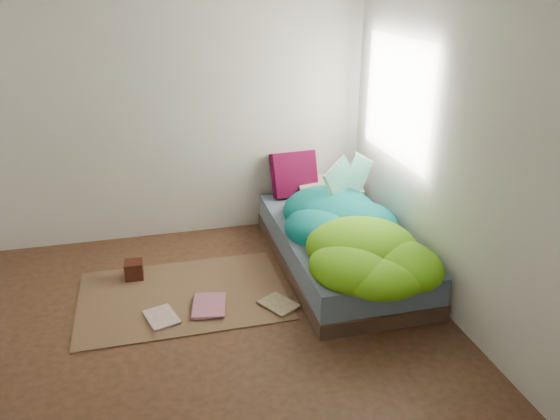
# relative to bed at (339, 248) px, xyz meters

# --- Properties ---
(ground) EXTENTS (3.50, 3.50, 0.00)m
(ground) POSITION_rel_bed_xyz_m (-1.22, -0.72, -0.17)
(ground) COLOR #3A2516
(ground) RESTS_ON ground
(room_walls) EXTENTS (3.54, 3.54, 2.62)m
(room_walls) POSITION_rel_bed_xyz_m (-1.21, -0.71, 1.46)
(room_walls) COLOR beige
(room_walls) RESTS_ON ground
(bed) EXTENTS (1.00, 2.00, 0.34)m
(bed) POSITION_rel_bed_xyz_m (0.00, 0.00, 0.00)
(bed) COLOR #3E2C21
(bed) RESTS_ON ground
(duvet) EXTENTS (0.96, 1.84, 0.34)m
(duvet) POSITION_rel_bed_xyz_m (0.00, -0.22, 0.34)
(duvet) COLOR #077475
(duvet) RESTS_ON bed
(rug) EXTENTS (1.60, 1.10, 0.01)m
(rug) POSITION_rel_bed_xyz_m (-1.37, -0.17, -0.16)
(rug) COLOR brown
(rug) RESTS_ON ground
(pillow_floral) EXTENTS (0.66, 0.46, 0.14)m
(pillow_floral) POSITION_rel_bed_xyz_m (0.17, 0.79, 0.24)
(pillow_floral) COLOR beige
(pillow_floral) RESTS_ON bed
(pillow_magenta) EXTENTS (0.45, 0.17, 0.44)m
(pillow_magenta) POSITION_rel_bed_xyz_m (-0.16, 0.89, 0.39)
(pillow_magenta) COLOR #4C051C
(pillow_magenta) RESTS_ON bed
(open_book) EXTENTS (0.48, 0.30, 0.29)m
(open_book) POSITION_rel_bed_xyz_m (0.17, 0.27, 0.66)
(open_book) COLOR #287D2F
(open_book) RESTS_ON duvet
(wooden_box) EXTENTS (0.15, 0.15, 0.15)m
(wooden_box) POSITION_rel_bed_xyz_m (-1.73, 0.20, -0.08)
(wooden_box) COLOR #3B1D0D
(wooden_box) RESTS_ON rug
(floor_book_a) EXTENTS (0.28, 0.33, 0.02)m
(floor_book_a) POSITION_rel_bed_xyz_m (-1.65, -0.50, -0.15)
(floor_book_a) COLOR silver
(floor_book_a) RESTS_ON rug
(floor_book_b) EXTENTS (0.31, 0.38, 0.03)m
(floor_book_b) POSITION_rel_bed_xyz_m (-1.31, -0.38, -0.14)
(floor_book_b) COLOR #C06E86
(floor_book_b) RESTS_ON rug
(floor_book_c) EXTENTS (0.32, 0.34, 0.02)m
(floor_book_c) POSITION_rel_bed_xyz_m (-0.76, -0.56, -0.15)
(floor_book_c) COLOR tan
(floor_book_c) RESTS_ON rug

